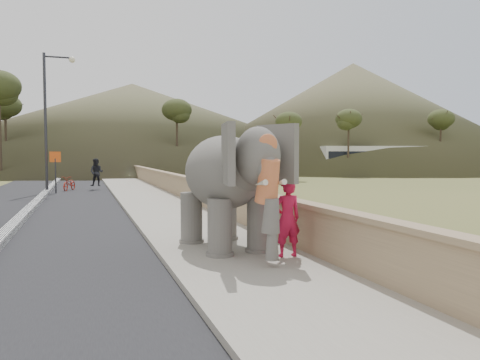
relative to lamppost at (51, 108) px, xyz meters
name	(u,v)px	position (x,y,z in m)	size (l,w,h in m)	color
ground	(221,251)	(4.69, -18.63, -4.87)	(160.00, 160.00, 0.00)	olive
road	(31,210)	(-0.31, -8.63, -4.86)	(7.00, 120.00, 0.03)	black
median	(31,208)	(-0.31, -8.63, -4.76)	(0.35, 120.00, 0.22)	black
walkway	(157,204)	(4.69, -8.63, -4.80)	(3.00, 120.00, 0.15)	#9E9687
parapet	(194,192)	(6.34, -8.63, -4.32)	(0.30, 120.00, 1.10)	tan
lamppost	(51,108)	(0.00, 0.00, 0.00)	(1.76, 0.36, 8.00)	#2C2C31
signboard	(55,165)	(0.19, -0.46, -3.23)	(0.60, 0.08, 2.40)	#2D2D33
cow	(281,183)	(11.84, -5.73, -4.20)	(0.73, 1.60, 1.35)	brown
distant_car	(268,169)	(20.28, 16.98, -4.15)	(1.70, 4.23, 1.44)	silver
bus_white	(373,161)	(31.03, 13.72, -3.32)	(2.50, 11.00, 3.10)	silver
bus_orange	(388,161)	(33.04, 13.86, -3.32)	(2.50, 11.00, 3.10)	orange
hill_right	(352,116)	(40.69, 33.37, 3.13)	(56.00, 56.00, 16.00)	brown
hill_far	(133,126)	(9.69, 51.37, 2.13)	(80.00, 80.00, 14.00)	brown
elephant_and_man	(224,189)	(4.71, -18.87, -3.40)	(2.41, 3.90, 2.66)	slate
motorcyclist	(84,178)	(1.71, 1.53, -4.08)	(2.68, 1.79, 1.99)	#9C1B0E
trees	(112,130)	(3.96, 10.52, -0.68)	(47.43, 43.27, 9.84)	#473828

